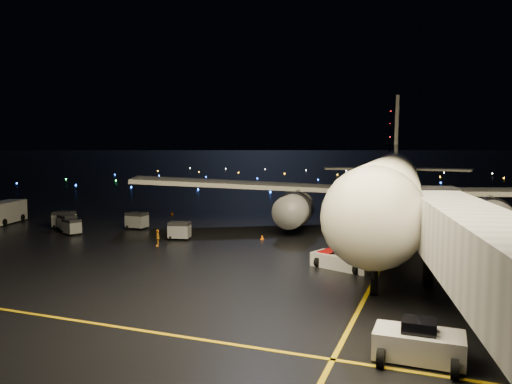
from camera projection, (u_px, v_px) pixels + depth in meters
ground at (416, 160)px, 314.65m from camera, size 2000.00×2000.00×0.00m
lane_centre at (391, 249)px, 44.86m from camera, size 0.25×80.00×0.02m
lane_cross at (29, 313)px, 27.53m from camera, size 60.00×0.25×0.02m
airliner at (391, 153)px, 54.86m from camera, size 63.19×60.40×16.92m
pushback_tug at (419, 340)px, 21.49m from camera, size 3.78×1.99×1.80m
belt_loader at (343, 246)px, 37.48m from camera, size 7.18×4.36×3.38m
service_truck at (5, 212)px, 59.53m from camera, size 4.12×7.52×2.64m
crew_c at (158, 238)px, 45.94m from camera, size 0.78×0.97×1.55m
safety_cone_0 at (262, 237)px, 49.18m from camera, size 0.54×0.54×0.47m
safety_cone_1 at (349, 229)px, 53.76m from camera, size 0.56×0.56×0.54m
safety_cone_2 at (292, 226)px, 55.86m from camera, size 0.44×0.44×0.44m
safety_cone_3 at (172, 213)px, 66.70m from camera, size 0.52×0.52×0.50m
radio_mast at (390, 130)px, 742.73m from camera, size 1.80×1.80×64.00m
taxiway_lights at (379, 179)px, 133.86m from camera, size 164.00×92.00×0.36m
baggage_cart_0 at (179, 231)px, 49.18m from camera, size 2.31×1.85×1.73m
baggage_cart_1 at (137, 221)px, 55.41m from camera, size 2.18×1.53×1.84m
baggage_cart_2 at (72, 227)px, 51.97m from camera, size 2.25×1.95×1.60m
baggage_cart_3 at (64, 220)px, 55.79m from camera, size 2.53×2.05×1.88m
baggage_cart_4 at (67, 223)px, 54.33m from camera, size 2.39×2.09×1.70m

